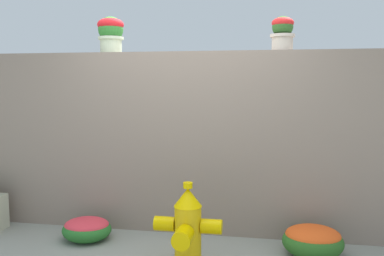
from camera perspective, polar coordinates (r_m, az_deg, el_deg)
stone_wall at (r=4.63m, az=-0.14°, el=-1.93°), size 6.32×0.38×1.97m
potted_plant_1 at (r=4.88m, az=-11.04°, el=12.76°), size 0.30×0.30×0.41m
potted_plant_2 at (r=4.52m, az=12.27°, el=12.78°), size 0.26×0.26×0.35m
fire_hydrant at (r=3.77m, az=-0.62°, el=-13.76°), size 0.60×0.48×0.77m
flower_bush_left at (r=4.62m, az=-14.18°, el=-13.13°), size 0.52×0.46×0.24m
flower_bush_right at (r=4.25m, az=16.17°, el=-14.46°), size 0.57×0.52×0.30m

